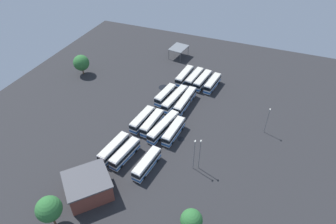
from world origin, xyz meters
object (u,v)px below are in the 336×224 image
object	(u,v)px
bus_row0_slot3	(212,83)
tree_north_edge	(49,209)
bus_row3_slot0	(114,148)
bus_row0_slot0	(184,76)
bus_row3_slot1	(125,153)
lamp_post_by_building	(267,120)
bus_row1_slot1	(175,99)
bus_row2_slot2	(163,127)
depot_building	(88,186)
bus_row0_slot2	(203,80)
bus_row2_slot3	(174,131)
bus_row1_slot2	(185,101)
tree_west_edge	(191,220)
bus_row2_slot0	(142,120)
bus_row2_slot1	(152,123)
maintenance_shelter	(179,48)
bus_row1_slot0	(165,95)
lamp_post_near_entrance	(200,154)
bus_row3_slot3	(147,164)
bus_row0_slot1	(194,78)
tree_northwest	(81,63)
lamp_post_far_corner	(194,154)

from	to	relation	value
bus_row0_slot3	tree_north_edge	size ratio (longest dim) A/B	1.26
bus_row3_slot0	bus_row0_slot0	bearing A→B (deg)	172.70
bus_row3_slot1	lamp_post_by_building	distance (m)	40.54
bus_row1_slot1	bus_row2_slot2	bearing A→B (deg)	7.32
bus_row0_slot3	depot_building	distance (m)	55.56
bus_row0_slot2	bus_row2_slot3	size ratio (longest dim) A/B	1.04
bus_row1_slot2	depot_building	xyz separation A→B (m)	(40.32, -9.45, 0.80)
bus_row1_slot1	bus_row2_slot3	bearing A→B (deg)	19.60
bus_row0_slot0	bus_row0_slot2	xyz separation A→B (m)	(0.45, 6.98, -0.00)
tree_west_edge	bus_row3_slot1	bearing A→B (deg)	-121.17
tree_west_edge	tree_north_edge	distance (m)	28.90
bus_row2_slot0	tree_west_edge	bearing A→B (deg)	41.34
bus_row2_slot3	bus_row3_slot0	xyz separation A→B (m)	(12.19, -12.29, 0.00)
bus_row2_slot3	tree_west_edge	bearing A→B (deg)	27.75
bus_row3_slot1	tree_west_edge	xyz separation A→B (m)	(13.66, 22.58, 3.58)
bus_row2_slot1	bus_row0_slot0	bearing A→B (deg)	179.78
bus_row0_slot0	maintenance_shelter	distance (m)	17.96
depot_building	bus_row1_slot0	bearing A→B (deg)	176.81
bus_row3_slot0	depot_building	size ratio (longest dim) A/B	0.80
bus_row2_slot1	tree_west_edge	xyz separation A→B (m)	(27.39, 21.01, 3.58)
depot_building	bus_row0_slot3	bearing A→B (deg)	164.52
bus_row1_slot1	maintenance_shelter	distance (m)	31.88
depot_building	bus_row2_slot1	bearing A→B (deg)	171.33
maintenance_shelter	lamp_post_by_building	xyz separation A→B (m)	(33.40, 38.94, 0.65)
bus_row2_slot3	tree_north_edge	bearing A→B (deg)	-21.47
lamp_post_near_entrance	bus_row2_slot0	bearing A→B (deg)	-115.74
bus_row2_slot2	bus_row3_slot3	size ratio (longest dim) A/B	1.30
bus_row0_slot1	maintenance_shelter	world-z (taller)	maintenance_shelter
bus_row3_slot3	bus_row2_slot1	bearing A→B (deg)	-160.58
bus_row0_slot2	bus_row2_slot2	xyz separation A→B (m)	(27.85, -3.36, 0.00)
bus_row1_slot1	bus_row3_slot0	world-z (taller)	same
bus_row0_slot3	depot_building	size ratio (longest dim) A/B	0.76
bus_row0_slot3	bus_row3_slot0	size ratio (longest dim) A/B	0.95
bus_row3_slot0	tree_north_edge	bearing A→B (deg)	-3.64
bus_row2_slot2	bus_row3_slot1	xyz separation A→B (m)	(13.37, -5.29, -0.00)
tree_northwest	bus_row0_slot0	bearing A→B (deg)	105.22
bus_row2_slot2	bus_row3_slot0	xyz separation A→B (m)	(12.84, -8.88, -0.00)
bus_row3_slot0	lamp_post_far_corner	size ratio (longest dim) A/B	1.12
bus_row0_slot3	bus_row3_slot0	bearing A→B (deg)	-21.64
maintenance_shelter	tree_northwest	size ratio (longest dim) A/B	1.10
bus_row0_slot3	tree_northwest	size ratio (longest dim) A/B	1.37
lamp_post_by_building	bus_row1_slot0	bearing A→B (deg)	-97.03
bus_row1_slot0	bus_row1_slot2	xyz separation A→B (m)	(0.66, 7.16, 0.00)
lamp_post_near_entrance	bus_row0_slot3	bearing A→B (deg)	-170.01
lamp_post_far_corner	tree_north_edge	size ratio (longest dim) A/B	1.18
lamp_post_near_entrance	tree_west_edge	distance (m)	18.16
bus_row2_slot2	lamp_post_by_building	distance (m)	29.36
bus_row3_slot1	bus_row1_slot2	bearing A→B (deg)	165.77
bus_row2_slot0	maintenance_shelter	world-z (taller)	maintenance_shelter
bus_row0_slot2	depot_building	distance (m)	55.19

